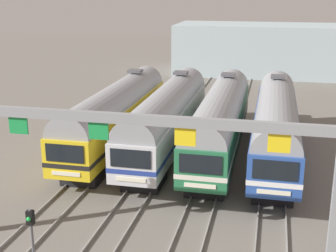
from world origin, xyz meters
TOP-DOWN VIEW (x-y plane):
  - ground_plane at (0.00, 0.00)m, footprint 160.00×160.00m
  - track_bed at (0.00, 17.00)m, footprint 12.98×70.00m
  - commuter_train_yellow at (-5.74, -0.00)m, footprint 2.88×18.06m
  - commuter_train_silver at (-1.91, -0.00)m, footprint 2.88×18.06m
  - commuter_train_green at (1.91, -0.00)m, footprint 2.88×18.06m
  - commuter_train_blue at (5.74, -0.00)m, footprint 2.88×18.06m
  - catenary_gantry at (0.00, -13.50)m, footprint 16.72×0.44m
  - yard_signal_mast at (-3.83, -16.47)m, footprint 0.28×0.35m
  - maintenance_building at (2.81, 34.22)m, footprint 21.50×10.00m

SIDE VIEW (x-z plane):
  - ground_plane at x=0.00m, z-range 0.00..0.00m
  - track_bed at x=0.00m, z-range 0.00..0.15m
  - yard_signal_mast at x=-3.83m, z-range 0.61..3.70m
  - commuter_train_yellow at x=-5.74m, z-range 0.16..5.21m
  - commuter_train_silver at x=-1.91m, z-range 0.16..5.21m
  - commuter_train_green at x=1.91m, z-range 0.16..5.21m
  - commuter_train_blue at x=5.74m, z-range 0.16..5.21m
  - maintenance_building at x=2.81m, z-range 0.00..6.69m
  - catenary_gantry at x=0.00m, z-range 1.60..8.57m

